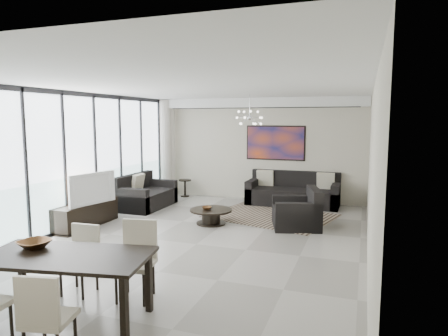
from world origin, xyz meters
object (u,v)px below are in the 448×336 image
at_px(sofa_main, 293,194).
at_px(television, 89,188).
at_px(tv_console, 86,214).
at_px(dining_table, 66,262).
at_px(coffee_table, 211,215).

height_order(sofa_main, television, television).
xyz_separation_m(sofa_main, tv_console, (-3.86, -3.72, -0.04)).
bearing_deg(television, dining_table, -132.29).
bearing_deg(sofa_main, television, -134.32).
distance_m(tv_console, dining_table, 4.29).
xyz_separation_m(television, dining_table, (2.35, -3.39, -0.16)).
relative_size(coffee_table, television, 0.81).
bearing_deg(television, sofa_main, -31.29).
distance_m(tv_console, television, 0.62).
height_order(tv_console, dining_table, dining_table).
height_order(tv_console, television, television).
xyz_separation_m(sofa_main, television, (-3.70, -3.79, 0.56)).
relative_size(coffee_table, sofa_main, 0.39).
relative_size(sofa_main, tv_console, 1.45).
distance_m(coffee_table, television, 2.69).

